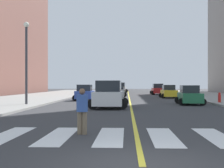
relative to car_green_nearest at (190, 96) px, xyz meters
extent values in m
plane|color=#333335|center=(-5.17, -21.04, -0.79)|extent=(220.00, 220.00, 0.00)
cube|color=silver|center=(-9.67, -17.04, -0.78)|extent=(0.90, 4.00, 0.01)
cube|color=silver|center=(-7.87, -17.04, -0.78)|extent=(0.90, 4.00, 0.01)
cube|color=silver|center=(-6.07, -17.04, -0.78)|extent=(0.90, 4.00, 0.01)
cube|color=silver|center=(-4.27, -17.04, -0.78)|extent=(0.90, 4.00, 0.01)
cube|color=silver|center=(-2.47, -17.04, -0.78)|extent=(0.90, 4.00, 0.01)
cube|color=yellow|center=(-5.17, 18.96, -0.78)|extent=(0.16, 80.00, 0.01)
cube|color=#236B42|center=(0.00, -0.06, -0.17)|extent=(1.83, 3.82, 0.81)
cube|color=#1E2328|center=(0.01, 0.17, 0.56)|extent=(1.50, 1.93, 0.68)
cylinder|color=black|center=(-0.91, -1.19, -0.48)|extent=(0.62, 0.22, 0.61)
cylinder|color=black|center=(0.83, -1.25, -0.48)|extent=(0.62, 0.22, 0.61)
cylinder|color=black|center=(-0.83, 1.14, -0.48)|extent=(0.62, 0.22, 0.61)
cylinder|color=black|center=(0.91, 1.08, -0.48)|extent=(0.62, 0.22, 0.61)
cube|color=gold|center=(-0.06, 13.13, -0.17)|extent=(1.79, 3.80, 0.80)
cube|color=#1E2328|center=(-0.06, 13.36, 0.55)|extent=(1.48, 1.91, 0.68)
cylinder|color=black|center=(-0.89, 11.95, -0.48)|extent=(0.61, 0.21, 0.61)
cylinder|color=black|center=(0.84, 11.99, -0.48)|extent=(0.61, 0.21, 0.61)
cylinder|color=black|center=(-0.95, 14.27, -0.48)|extent=(0.61, 0.21, 0.61)
cylinder|color=black|center=(0.78, 14.32, -0.48)|extent=(0.61, 0.21, 0.61)
cube|color=slate|center=(-6.69, 17.09, -0.16)|extent=(1.82, 3.87, 0.82)
cube|color=#1E2328|center=(-6.68, 16.86, 0.58)|extent=(1.50, 1.95, 0.69)
cylinder|color=black|center=(-5.83, 18.29, -0.48)|extent=(0.62, 0.21, 0.62)
cylinder|color=black|center=(-7.60, 18.25, -0.48)|extent=(0.62, 0.21, 0.62)
cylinder|color=black|center=(-5.77, 15.92, -0.48)|extent=(0.62, 0.21, 0.62)
cylinder|color=black|center=(-7.54, 15.88, -0.48)|extent=(0.62, 0.21, 0.62)
cube|color=#2D479E|center=(-10.09, 6.72, -0.15)|extent=(1.76, 3.87, 0.83)
cube|color=#1E2328|center=(-10.09, 6.49, 0.59)|extent=(1.48, 1.94, 0.70)
cylinder|color=black|center=(-9.20, 7.92, -0.47)|extent=(0.63, 0.21, 0.63)
cylinder|color=black|center=(-10.99, 7.92, -0.47)|extent=(0.63, 0.21, 0.63)
cylinder|color=black|center=(-9.20, 5.53, -0.47)|extent=(0.63, 0.21, 0.63)
cylinder|color=black|center=(-10.98, 5.52, -0.47)|extent=(0.63, 0.21, 0.63)
cube|color=red|center=(-0.16, 26.20, -0.11)|extent=(1.93, 4.17, 0.89)
cube|color=#1E2328|center=(-0.16, 26.44, 0.69)|extent=(1.60, 2.09, 0.75)
cylinder|color=black|center=(-1.10, 24.90, -0.45)|extent=(0.67, 0.23, 0.67)
cylinder|color=black|center=(0.82, 24.92, -0.45)|extent=(0.67, 0.23, 0.67)
cylinder|color=black|center=(-1.13, 27.47, -0.45)|extent=(0.67, 0.23, 0.67)
cylinder|color=black|center=(0.78, 27.49, -0.45)|extent=(0.67, 0.23, 0.67)
cube|color=silver|center=(-6.82, -4.23, -0.04)|extent=(2.18, 4.62, 0.98)
cube|color=#1E2328|center=(-6.83, -4.51, 0.84)|extent=(1.80, 2.33, 0.83)
cylinder|color=black|center=(-5.73, -2.84, -0.42)|extent=(0.75, 0.26, 0.74)
cylinder|color=black|center=(-7.84, -2.79, -0.42)|extent=(0.75, 0.26, 0.74)
cylinder|color=black|center=(-5.80, -5.68, -0.42)|extent=(0.75, 0.26, 0.74)
cylinder|color=black|center=(-7.91, -5.63, -0.42)|extent=(0.75, 0.26, 0.74)
cube|color=#B7B7BC|center=(-6.72, 36.23, -0.02)|extent=(2.32, 4.76, 1.00)
cube|color=#1E2328|center=(-6.74, 35.95, 0.88)|extent=(1.88, 2.41, 0.84)
cylinder|color=black|center=(-5.58, 37.62, -0.41)|extent=(0.77, 0.28, 0.76)
cylinder|color=black|center=(-7.73, 37.72, -0.41)|extent=(0.77, 0.28, 0.76)
cylinder|color=black|center=(-5.71, 34.73, -0.41)|extent=(0.77, 0.28, 0.76)
cylinder|color=black|center=(-7.86, 34.83, -0.41)|extent=(0.77, 0.28, 0.76)
cylinder|color=brown|center=(-7.19, -16.66, -0.38)|extent=(0.19, 0.19, 0.81)
cylinder|color=brown|center=(-7.02, -16.67, -0.38)|extent=(0.19, 0.19, 0.81)
cylinder|color=#335199|center=(-7.10, -16.67, 0.33)|extent=(0.41, 0.41, 0.61)
sphere|color=brown|center=(-7.10, -16.67, 0.74)|extent=(0.22, 0.22, 0.22)
cylinder|color=red|center=(2.85, 0.99, -0.29)|extent=(0.26, 0.26, 0.70)
sphere|color=red|center=(2.85, 0.99, 0.14)|extent=(0.22, 0.22, 0.22)
cylinder|color=#38383D|center=(-13.72, -2.34, 2.55)|extent=(0.20, 0.20, 6.37)
sphere|color=silver|center=(-13.72, -2.34, 5.88)|extent=(0.44, 0.44, 0.44)
camera|label=1|loc=(-5.52, -27.90, 1.01)|focal=50.80mm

